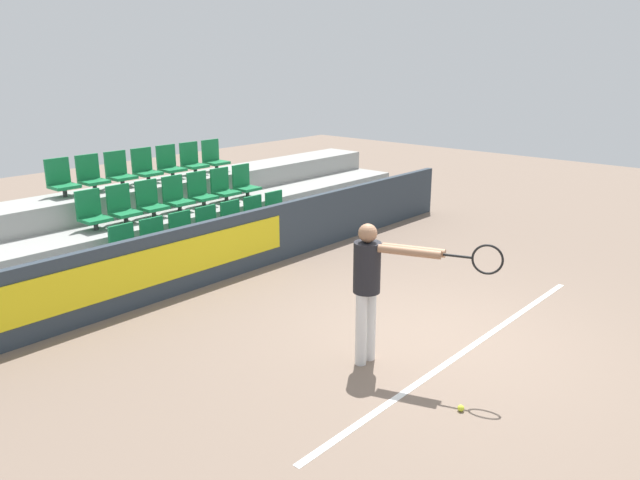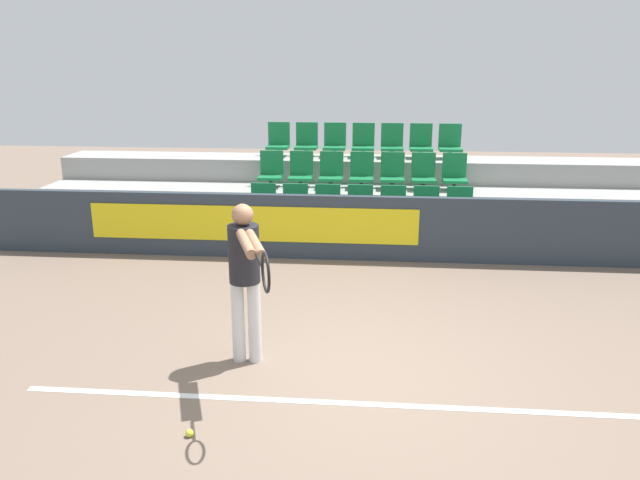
{
  "view_description": "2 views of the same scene",
  "coord_description": "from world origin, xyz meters",
  "px_view_note": "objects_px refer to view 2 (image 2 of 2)",
  "views": [
    {
      "loc": [
        -6.22,
        -3.66,
        3.36
      ],
      "look_at": [
        -0.2,
        1.67,
        0.99
      ],
      "focal_mm": 35.0,
      "sensor_mm": 36.0,
      "label": 1
    },
    {
      "loc": [
        0.21,
        -5.41,
        2.99
      ],
      "look_at": [
        -0.42,
        1.74,
        0.85
      ],
      "focal_mm": 35.0,
      "sensor_mm": 36.0,
      "label": 2
    }
  ],
  "objects_px": {
    "stadium_chair_18": "(392,143)",
    "stadium_chair_5": "(426,208)",
    "tennis_player": "(246,269)",
    "tennis_ball": "(190,433)",
    "stadium_chair_20": "(450,143)",
    "stadium_chair_2": "(327,206)",
    "stadium_chair_0": "(263,205)",
    "stadium_chair_9": "(331,172)",
    "stadium_chair_11": "(392,173)",
    "stadium_chair_4": "(393,208)",
    "stadium_chair_7": "(271,171)",
    "stadium_chair_19": "(421,143)",
    "stadium_chair_12": "(423,173)",
    "stadium_chair_13": "(455,174)",
    "stadium_chair_17": "(363,142)",
    "stadium_chair_14": "(278,141)",
    "stadium_chair_6": "(460,209)",
    "stadium_chair_16": "(335,142)",
    "stadium_chair_1": "(295,206)",
    "stadium_chair_8": "(301,172)",
    "stadium_chair_15": "(306,142)",
    "stadium_chair_3": "(360,207)",
    "stadium_chair_10": "(362,172)"
  },
  "relations": [
    {
      "from": "stadium_chair_9",
      "to": "stadium_chair_18",
      "type": "distance_m",
      "value": 1.42
    },
    {
      "from": "stadium_chair_1",
      "to": "stadium_chair_11",
      "type": "distance_m",
      "value": 1.84
    },
    {
      "from": "stadium_chair_7",
      "to": "stadium_chair_8",
      "type": "height_order",
      "value": "same"
    },
    {
      "from": "stadium_chair_17",
      "to": "stadium_chair_20",
      "type": "distance_m",
      "value": 1.57
    },
    {
      "from": "stadium_chair_7",
      "to": "stadium_chair_9",
      "type": "xyz_separation_m",
      "value": [
        1.04,
        0.0,
        0.0
      ]
    },
    {
      "from": "stadium_chair_14",
      "to": "tennis_ball",
      "type": "distance_m",
      "value": 7.28
    },
    {
      "from": "stadium_chair_2",
      "to": "stadium_chair_19",
      "type": "height_order",
      "value": "stadium_chair_19"
    },
    {
      "from": "stadium_chair_2",
      "to": "stadium_chair_5",
      "type": "relative_size",
      "value": 1.0
    },
    {
      "from": "stadium_chair_18",
      "to": "stadium_chair_20",
      "type": "bearing_deg",
      "value": 0.0
    },
    {
      "from": "stadium_chair_11",
      "to": "stadium_chair_0",
      "type": "bearing_deg",
      "value": -157.09
    },
    {
      "from": "stadium_chair_1",
      "to": "tennis_player",
      "type": "xyz_separation_m",
      "value": [
        0.04,
        -4.1,
        0.35
      ]
    },
    {
      "from": "stadium_chair_14",
      "to": "stadium_chair_4",
      "type": "bearing_deg",
      "value": -40.21
    },
    {
      "from": "tennis_player",
      "to": "tennis_ball",
      "type": "relative_size",
      "value": 24.79
    },
    {
      "from": "stadium_chair_16",
      "to": "tennis_player",
      "type": "distance_m",
      "value": 5.9
    },
    {
      "from": "stadium_chair_0",
      "to": "stadium_chair_3",
      "type": "xyz_separation_m",
      "value": [
        1.57,
        0.0,
        0.0
      ]
    },
    {
      "from": "stadium_chair_12",
      "to": "stadium_chair_14",
      "type": "xyz_separation_m",
      "value": [
        -2.61,
        0.88,
        0.4
      ]
    },
    {
      "from": "stadium_chair_19",
      "to": "stadium_chair_20",
      "type": "relative_size",
      "value": 1.0
    },
    {
      "from": "stadium_chair_8",
      "to": "stadium_chair_13",
      "type": "relative_size",
      "value": 1.0
    },
    {
      "from": "stadium_chair_6",
      "to": "stadium_chair_12",
      "type": "height_order",
      "value": "stadium_chair_12"
    },
    {
      "from": "stadium_chair_9",
      "to": "stadium_chair_11",
      "type": "height_order",
      "value": "same"
    },
    {
      "from": "stadium_chair_2",
      "to": "stadium_chair_13",
      "type": "relative_size",
      "value": 1.0
    },
    {
      "from": "stadium_chair_18",
      "to": "stadium_chair_5",
      "type": "bearing_deg",
      "value": -73.52
    },
    {
      "from": "stadium_chair_6",
      "to": "stadium_chair_1",
      "type": "bearing_deg",
      "value": 180.0
    },
    {
      "from": "stadium_chair_12",
      "to": "stadium_chair_13",
      "type": "distance_m",
      "value": 0.52
    },
    {
      "from": "stadium_chair_12",
      "to": "stadium_chair_16",
      "type": "height_order",
      "value": "stadium_chair_16"
    },
    {
      "from": "stadium_chair_4",
      "to": "stadium_chair_12",
      "type": "bearing_deg",
      "value": 59.4
    },
    {
      "from": "stadium_chair_8",
      "to": "stadium_chair_16",
      "type": "height_order",
      "value": "stadium_chair_16"
    },
    {
      "from": "stadium_chair_6",
      "to": "stadium_chair_18",
      "type": "height_order",
      "value": "stadium_chair_18"
    },
    {
      "from": "stadium_chair_4",
      "to": "stadium_chair_7",
      "type": "relative_size",
      "value": 1.0
    },
    {
      "from": "stadium_chair_5",
      "to": "stadium_chair_9",
      "type": "xyz_separation_m",
      "value": [
        -1.57,
        0.88,
        0.4
      ]
    },
    {
      "from": "stadium_chair_9",
      "to": "stadium_chair_17",
      "type": "relative_size",
      "value": 1.0
    },
    {
      "from": "stadium_chair_12",
      "to": "stadium_chair_13",
      "type": "xyz_separation_m",
      "value": [
        0.52,
        0.0,
        0.0
      ]
    },
    {
      "from": "stadium_chair_4",
      "to": "stadium_chair_15",
      "type": "distance_m",
      "value": 2.49
    },
    {
      "from": "stadium_chair_13",
      "to": "tennis_player",
      "type": "relative_size",
      "value": 0.37
    },
    {
      "from": "stadium_chair_6",
      "to": "stadium_chair_8",
      "type": "distance_m",
      "value": 2.79
    },
    {
      "from": "stadium_chair_10",
      "to": "stadium_chair_12",
      "type": "xyz_separation_m",
      "value": [
        1.04,
        0.0,
        0.0
      ]
    },
    {
      "from": "stadium_chair_16",
      "to": "tennis_player",
      "type": "height_order",
      "value": "stadium_chair_16"
    },
    {
      "from": "stadium_chair_1",
      "to": "stadium_chair_15",
      "type": "distance_m",
      "value": 1.94
    },
    {
      "from": "stadium_chair_12",
      "to": "stadium_chair_16",
      "type": "distance_m",
      "value": 1.84
    },
    {
      "from": "stadium_chair_3",
      "to": "stadium_chair_5",
      "type": "height_order",
      "value": "same"
    },
    {
      "from": "stadium_chair_1",
      "to": "stadium_chair_7",
      "type": "height_order",
      "value": "stadium_chair_7"
    },
    {
      "from": "stadium_chair_1",
      "to": "stadium_chair_16",
      "type": "height_order",
      "value": "stadium_chair_16"
    },
    {
      "from": "stadium_chair_5",
      "to": "stadium_chair_11",
      "type": "height_order",
      "value": "stadium_chair_11"
    },
    {
      "from": "tennis_player",
      "to": "stadium_chair_16",
      "type": "bearing_deg",
      "value": 65.81
    },
    {
      "from": "stadium_chair_8",
      "to": "stadium_chair_13",
      "type": "height_order",
      "value": "same"
    },
    {
      "from": "stadium_chair_2",
      "to": "stadium_chair_7",
      "type": "distance_m",
      "value": 1.42
    },
    {
      "from": "stadium_chair_6",
      "to": "stadium_chair_7",
      "type": "relative_size",
      "value": 1.0
    },
    {
      "from": "stadium_chair_0",
      "to": "stadium_chair_9",
      "type": "xyz_separation_m",
      "value": [
        1.04,
        0.88,
        0.4
      ]
    },
    {
      "from": "stadium_chair_2",
      "to": "stadium_chair_0",
      "type": "bearing_deg",
      "value": 180.0
    },
    {
      "from": "stadium_chair_10",
      "to": "stadium_chair_1",
      "type": "bearing_deg",
      "value": -139.79
    }
  ]
}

